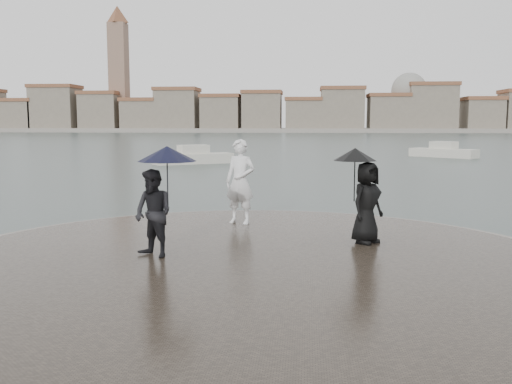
# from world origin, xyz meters

# --- Properties ---
(ground) EXTENTS (400.00, 400.00, 0.00)m
(ground) POSITION_xyz_m (0.00, 0.00, 0.00)
(ground) COLOR #2B3835
(ground) RESTS_ON ground
(kerb_ring) EXTENTS (12.50, 12.50, 0.32)m
(kerb_ring) POSITION_xyz_m (0.00, 3.50, 0.16)
(kerb_ring) COLOR gray
(kerb_ring) RESTS_ON ground
(quay_tip) EXTENTS (11.90, 11.90, 0.36)m
(quay_tip) POSITION_xyz_m (0.00, 3.50, 0.18)
(quay_tip) COLOR #2D261E
(quay_tip) RESTS_ON ground
(statue) EXTENTS (0.87, 0.71, 2.07)m
(statue) POSITION_xyz_m (-0.61, 7.32, 1.40)
(statue) COLOR white
(statue) RESTS_ON quay_tip
(visitor_left) EXTENTS (1.29, 1.11, 2.04)m
(visitor_left) POSITION_xyz_m (-1.72, 3.71, 1.50)
(visitor_left) COLOR black
(visitor_left) RESTS_ON quay_tip
(visitor_right) EXTENTS (1.17, 1.04, 1.95)m
(visitor_right) POSITION_xyz_m (2.18, 5.28, 1.42)
(visitor_right) COLOR black
(visitor_right) RESTS_ON quay_tip
(far_skyline) EXTENTS (260.00, 20.00, 37.00)m
(far_skyline) POSITION_xyz_m (-6.29, 160.71, 5.61)
(far_skyline) COLOR gray
(far_skyline) RESTS_ON ground
(boats) EXTENTS (37.13, 13.71, 1.50)m
(boats) POSITION_xyz_m (10.08, 38.55, 0.38)
(boats) COLOR beige
(boats) RESTS_ON ground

